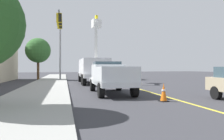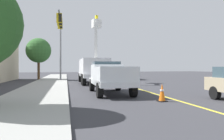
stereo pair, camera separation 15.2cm
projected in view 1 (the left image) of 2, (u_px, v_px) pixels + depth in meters
ground at (118, 83)px, 23.53m from camera, size 120.00×120.00×0.00m
sidewalk_far_side at (49, 84)px, 22.03m from camera, size 59.80×13.18×0.12m
lane_centre_stripe at (118, 83)px, 23.53m from camera, size 49.38×8.18×0.01m
utility_bucket_truck at (93, 68)px, 23.25m from camera, size 8.49×3.78×7.34m
service_pickup_truck at (111, 76)px, 13.92m from camera, size 5.86×2.97×2.06m
passing_minivan at (127, 72)px, 30.99m from camera, size 5.04×2.65×1.69m
traffic_cone_leading at (164, 92)px, 10.74m from camera, size 0.40×0.40×0.89m
traffic_cone_mid_front at (103, 78)px, 27.85m from camera, size 0.40×0.40×0.75m
traffic_signal_mast at (60, 33)px, 26.18m from camera, size 6.48×1.28×7.97m
street_tree_right at (38, 51)px, 29.12m from camera, size 3.26×3.26×5.55m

